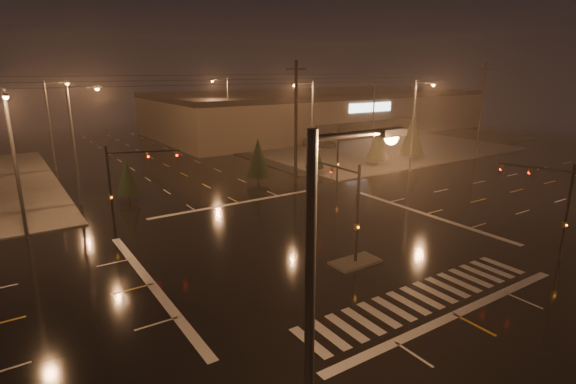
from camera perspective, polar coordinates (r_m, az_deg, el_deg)
name	(u,v)px	position (r m, az deg, el deg)	size (l,w,h in m)	color
ground	(315,242)	(30.24, 3.47, -6.40)	(140.00, 140.00, 0.00)	black
sidewalk_ne	(354,143)	(71.24, 8.36, 6.18)	(36.00, 36.00, 0.12)	#45423D
median_island	(355,262)	(27.38, 8.56, -8.78)	(3.00, 1.60, 0.15)	#45423D
crosswalk	(422,297)	(24.33, 16.60, -12.69)	(15.00, 2.60, 0.01)	beige
stop_bar_near	(455,315)	(23.29, 20.46, -14.39)	(16.00, 0.50, 0.01)	beige
stop_bar_far	(239,203)	(39.08, -6.24, -1.38)	(16.00, 0.50, 0.01)	beige
parking_lot	(386,142)	(73.24, 12.35, 6.22)	(50.00, 24.00, 0.08)	black
retail_building	(318,110)	(86.20, 3.82, 10.40)	(60.20, 28.30, 7.20)	brown
signal_mast_median	(347,199)	(26.77, 7.54, -0.91)	(0.25, 4.59, 6.00)	black
signal_mast_ne	(332,151)	(42.58, 5.62, 5.26)	(4.84, 1.86, 6.00)	black
signal_mast_nw	(125,176)	(34.18, -20.02, 1.91)	(4.84, 1.86, 6.00)	black
signal_mast_se	(553,200)	(30.91, 30.59, -0.83)	(1.55, 3.87, 6.00)	black
streetlight_0	(321,308)	(10.81, 4.18, -14.50)	(2.77, 0.32, 10.00)	#38383A
streetlight_1	(77,137)	(41.15, -25.24, 6.37)	(2.77, 0.32, 10.00)	#38383A
streetlight_2	(52,119)	(56.94, -27.77, 8.17)	(2.77, 0.32, 10.00)	#38383A
streetlight_3	(310,122)	(47.91, 2.82, 8.86)	(2.77, 0.32, 10.00)	#38383A
streetlight_4	(226,109)	(65.04, -7.82, 10.44)	(2.77, 0.32, 10.00)	#38383A
streetlight_5	(14,155)	(34.01, -31.44, 3.98)	(0.32, 2.77, 10.00)	#38383A
streetlight_6	(416,120)	(51.72, 15.90, 8.78)	(0.32, 2.77, 10.00)	#38383A
utility_pole_1	(296,123)	(44.42, 1.01, 8.80)	(2.20, 0.32, 12.00)	black
utility_pole_2	(481,108)	(66.12, 23.32, 9.72)	(2.20, 0.32, 12.00)	black
conifer_0	(315,154)	(49.24, 3.41, 4.90)	(2.04, 2.04, 3.88)	black
conifer_1	(378,143)	(54.45, 11.34, 6.09)	(2.59, 2.59, 4.75)	black
conifer_2	(412,136)	(59.16, 15.50, 6.90)	(3.05, 3.05, 5.46)	black
conifer_3	(127,177)	(41.11, -19.72, 1.82)	(1.94, 1.94, 3.73)	black
conifer_4	(258,158)	(45.27, -3.81, 4.39)	(2.45, 2.45, 4.53)	black
car_parked	(320,142)	(66.31, 4.06, 6.31)	(1.96, 4.87, 1.66)	black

